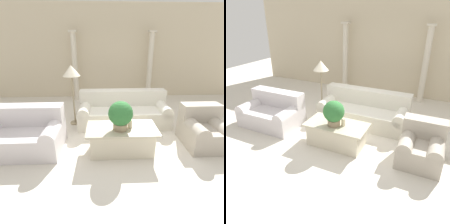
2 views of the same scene
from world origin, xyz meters
TOP-DOWN VIEW (x-y plane):
  - ground_plane at (0.00, 0.00)m, footprint 16.00×16.00m
  - wall_back at (0.00, 3.29)m, footprint 10.00×0.06m
  - sofa_long at (0.14, 0.80)m, footprint 2.22×0.93m
  - loveseat at (-1.89, -0.29)m, footprint 1.43×0.93m
  - coffee_table at (-0.03, -0.45)m, footprint 1.30×0.69m
  - potted_plant at (-0.06, -0.51)m, footprint 0.44×0.44m
  - pillar_candle at (0.12, -0.45)m, footprint 0.08×0.08m
  - floor_lamp at (-1.10, 0.82)m, footprint 0.41×0.41m
  - column_left at (-1.34, 2.92)m, footprint 0.25×0.25m
  - column_right at (1.28, 2.92)m, footprint 0.25×0.25m
  - armchair at (1.66, -0.26)m, footprint 0.79×0.87m

SIDE VIEW (x-z plane):
  - ground_plane at x=0.00m, z-range 0.00..0.00m
  - coffee_table at x=-0.03m, z-range 0.01..0.50m
  - sofa_long at x=0.14m, z-range -0.08..0.73m
  - armchair at x=1.66m, z-range -0.06..0.72m
  - loveseat at x=-1.89m, z-range -0.08..0.74m
  - pillar_candle at x=0.12m, z-range 0.49..0.65m
  - potted_plant at x=-0.06m, z-range 0.51..1.04m
  - column_left at x=-1.34m, z-range 0.03..2.35m
  - column_right at x=1.28m, z-range 0.03..2.35m
  - floor_lamp at x=-1.10m, z-range 0.53..2.00m
  - wall_back at x=0.00m, z-range 0.00..3.20m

